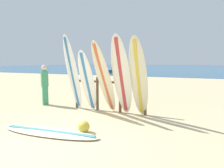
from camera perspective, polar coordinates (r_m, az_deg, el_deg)
The scene contains 12 objects.
ground_plane at distance 4.22m, azimuth -21.18°, elevation -16.76°, with size 120.00×120.00×0.00m, color #D3BC8C.
ocean_water at distance 60.85m, azimuth 19.96°, elevation 4.71°, with size 120.00×80.00×0.01m, color #1E5984.
surfboard_rack at distance 6.35m, azimuth -1.04°, elevation -1.98°, with size 2.58×0.09×1.13m.
surfboard_leaning_far_left at distance 6.57m, azimuth -11.65°, elevation 3.21°, with size 0.61×0.78×2.53m.
surfboard_leaning_left at distance 6.17m, azimuth -7.28°, elevation 0.63°, with size 0.54×0.99×2.01m.
surfboard_leaning_center_left at distance 5.89m, azimuth -2.37°, elevation 1.65°, with size 0.68×1.18×2.27m.
surfboard_leaning_center at distance 5.73m, azimuth 2.86°, elevation 2.32°, with size 0.65×0.95×2.43m.
surfboard_leaning_center_right at distance 5.61m, azimuth 7.90°, elevation 1.86°, with size 0.63×0.87×2.37m.
surfboard_lying_on_sand at distance 4.76m, azimuth -18.07°, elevation -13.47°, with size 2.50×0.76×0.08m.
beachgoer_standing at distance 7.70m, azimuth -19.39°, elevation 0.26°, with size 0.27×0.29×1.52m.
small_boat_offshore at distance 30.87m, azimuth 0.80°, elevation 4.07°, with size 1.10×3.08×0.71m.
beach_ball at distance 4.62m, azimuth -8.40°, elevation -12.46°, with size 0.28×0.28×0.28m, color gold.
Camera 1 is at (2.73, -2.77, 1.65)m, focal length 30.71 mm.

